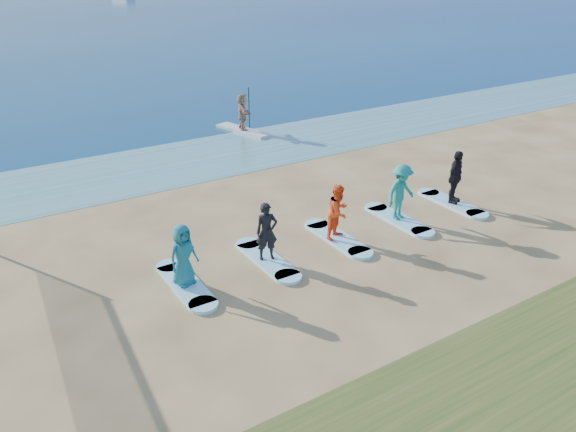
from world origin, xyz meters
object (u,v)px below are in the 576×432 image
surfboard_0 (186,285)px  student_0 (183,255)px  paddleboarder (242,112)px  student_1 (267,232)px  surfboard_1 (267,260)px  surfboard_2 (337,238)px  paddleboard (243,130)px  surfboard_3 (398,220)px  student_2 (339,212)px  student_4 (455,177)px  student_3 (401,192)px  surfboard_4 (452,203)px

surfboard_0 → student_0: (0.00, 0.00, 0.84)m
paddleboarder → student_1: size_ratio=1.03×
paddleboarder → surfboard_1: (-5.14, -11.00, -0.89)m
student_1 → surfboard_2: bearing=16.9°
paddleboard → surfboard_1: (-5.14, -11.00, -0.01)m
surfboard_0 → student_1: bearing=0.0°
surfboard_0 → surfboard_3: bearing=0.0°
student_1 → student_2: 2.33m
student_1 → student_4: bearing=16.9°
student_3 → student_4: (2.33, 0.00, 0.00)m
student_1 → surfboard_4: size_ratio=0.72×
surfboard_4 → student_3: bearing=180.0°
student_2 → surfboard_1: bearing=157.8°
student_0 → student_1: size_ratio=1.00×
student_1 → student_2: bearing=16.9°
surfboard_0 → student_3: size_ratio=1.27×
surfboard_3 → student_2: bearing=180.0°
surfboard_3 → surfboard_0: bearing=180.0°
student_2 → surfboard_2: bearing=0.0°
surfboard_2 → surfboard_3: 2.33m
paddleboard → student_3: 11.05m
student_3 → surfboard_1: bearing=170.2°
paddleboarder → student_4: student_4 is taller
paddleboard → surfboard_3: paddleboard is taller
surfboard_0 → student_1: size_ratio=1.39×
surfboard_2 → student_2: bearing=0.0°
paddleboard → student_4: bearing=-95.7°
surfboard_2 → surfboard_0: bearing=180.0°
paddleboarder → surfboard_1: size_ratio=0.74×
student_0 → paddleboarder: bearing=38.8°
paddleboard → surfboard_3: bearing=-107.7°
surfboard_2 → student_2: 0.84m
surfboard_3 → surfboard_4: size_ratio=1.00×
paddleboard → student_0: 13.33m
student_2 → student_3: size_ratio=0.92×
paddleboard → surfboard_0: (-7.48, -11.00, -0.01)m
surfboard_1 → student_3: student_3 is taller
surfboard_2 → paddleboard: bearing=75.7°
student_1 → student_4: (7.00, 0.00, 0.08)m
paddleboarder → student_4: size_ratio=0.94×
student_1 → surfboard_2: 2.48m
surfboard_4 → surfboard_3: bearing=180.0°
surfboard_1 → surfboard_3: (4.67, 0.00, 0.00)m
paddleboarder → student_3: student_3 is taller
student_4 → surfboard_1: bearing=157.2°
paddleboarder → student_2: paddleboarder is taller
paddleboarder → paddleboard: bearing=0.0°
student_0 → student_3: student_3 is taller
paddleboard → surfboard_3: size_ratio=1.36×
student_2 → surfboard_3: bearing=-22.2°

